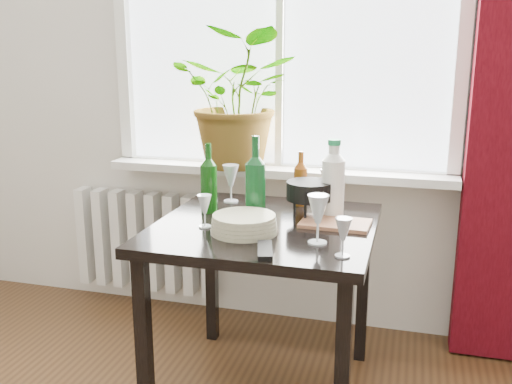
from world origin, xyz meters
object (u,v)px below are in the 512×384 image
(cleaning_bottle, at_px, (333,177))
(wineglass_front_left, at_px, (205,211))
(potted_plant, at_px, (240,99))
(cutting_board, at_px, (335,223))
(radiator, at_px, (145,241))
(wineglass_back_center, at_px, (329,189))
(fondue_pot, at_px, (309,199))
(wineglass_back_left, at_px, (231,183))
(wineglass_front_right, at_px, (318,219))
(plate_stack, at_px, (244,224))
(wineglass_far_right, at_px, (343,237))
(wine_bottle_right, at_px, (255,178))
(bottle_amber, at_px, (301,178))
(table, at_px, (265,245))
(tv_remote, at_px, (265,250))
(wine_bottle_left, at_px, (209,178))

(cleaning_bottle, height_order, wineglass_front_left, cleaning_bottle)
(potted_plant, distance_m, cutting_board, 0.85)
(radiator, distance_m, cleaning_bottle, 1.29)
(wineglass_back_center, height_order, cutting_board, wineglass_back_center)
(fondue_pot, bearing_deg, wineglass_back_center, 85.50)
(fondue_pot, bearing_deg, cleaning_bottle, 37.75)
(cleaning_bottle, relative_size, wineglass_back_left, 1.90)
(wineglass_front_right, height_order, cutting_board, wineglass_front_right)
(potted_plant, distance_m, fondue_pot, 0.68)
(wineglass_front_right, bearing_deg, plate_stack, 170.77)
(wineglass_back_center, bearing_deg, wineglass_far_right, -76.55)
(radiator, xyz_separation_m, wineglass_back_center, (1.06, -0.37, 0.45))
(wineglass_far_right, distance_m, fondue_pot, 0.48)
(potted_plant, relative_size, wineglass_back_center, 3.63)
(cleaning_bottle, bearing_deg, wineglass_back_center, 108.68)
(wineglass_back_center, bearing_deg, potted_plant, 148.84)
(wineglass_front_left, bearing_deg, wineglass_far_right, -18.22)
(wineglass_far_right, bearing_deg, wine_bottle_right, 139.95)
(potted_plant, bearing_deg, wineglass_back_left, -82.31)
(plate_stack, bearing_deg, wineglass_back_left, 114.31)
(wineglass_front_left, bearing_deg, cutting_board, 18.71)
(bottle_amber, xyz_separation_m, cutting_board, (0.19, -0.26, -0.11))
(wineglass_back_center, bearing_deg, table, -128.45)
(wineglass_front_right, height_order, tv_remote, wineglass_front_right)
(table, bearing_deg, wineglass_front_right, -37.23)
(radiator, relative_size, tv_remote, 4.81)
(table, xyz_separation_m, potted_plant, (-0.27, 0.55, 0.53))
(table, distance_m, wineglass_back_left, 0.40)
(bottle_amber, relative_size, cleaning_bottle, 0.73)
(wineglass_back_center, relative_size, tv_remote, 1.10)
(wine_bottle_right, relative_size, cutting_board, 1.29)
(wine_bottle_left, relative_size, fondue_pot, 1.37)
(potted_plant, relative_size, fondue_pot, 3.08)
(tv_remote, bearing_deg, plate_stack, 108.77)
(table, xyz_separation_m, cleaning_bottle, (0.24, 0.17, 0.26))
(wineglass_back_center, bearing_deg, wineglass_front_left, -138.34)
(table, bearing_deg, wine_bottle_right, 144.51)
(wine_bottle_right, relative_size, tv_remote, 2.08)
(radiator, bearing_deg, fondue_pot, -25.81)
(table, xyz_separation_m, cutting_board, (0.27, 0.05, 0.10))
(tv_remote, bearing_deg, cutting_board, 47.98)
(radiator, distance_m, wineglass_back_center, 1.21)
(wine_bottle_right, distance_m, cutting_board, 0.36)
(wine_bottle_left, bearing_deg, cutting_board, -4.69)
(table, height_order, cutting_board, cutting_board)
(wineglass_front_left, distance_m, plate_stack, 0.17)
(tv_remote, distance_m, cutting_board, 0.42)
(wineglass_front_right, bearing_deg, wineglass_back_left, 135.77)
(wine_bottle_right, distance_m, cleaning_bottle, 0.32)
(wine_bottle_right, relative_size, plate_stack, 1.37)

